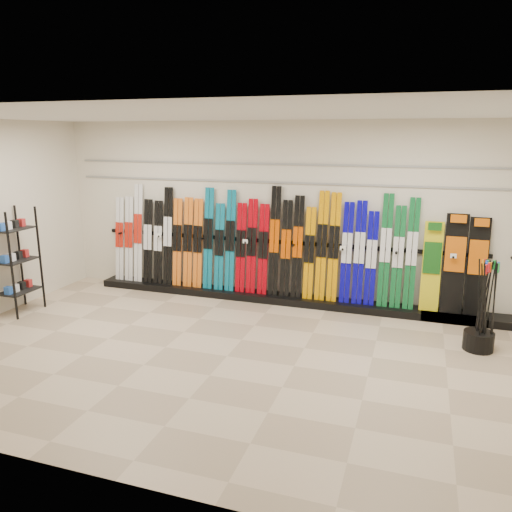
% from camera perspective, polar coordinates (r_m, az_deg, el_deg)
% --- Properties ---
extents(floor, '(8.00, 8.00, 0.00)m').
position_cam_1_polar(floor, '(6.55, -3.33, -11.36)').
color(floor, tan).
rests_on(floor, ground).
extents(back_wall, '(8.00, 0.00, 8.00)m').
position_cam_1_polar(back_wall, '(8.40, 2.83, 5.00)').
color(back_wall, beige).
rests_on(back_wall, floor).
extents(ceiling, '(8.00, 8.00, 0.00)m').
position_cam_1_polar(ceiling, '(5.93, -3.75, 15.89)').
color(ceiling, silver).
rests_on(ceiling, back_wall).
extents(ski_rack_base, '(8.00, 0.40, 0.12)m').
position_cam_1_polar(ski_rack_base, '(8.48, 3.79, -4.96)').
color(ski_rack_base, black).
rests_on(ski_rack_base, floor).
extents(skis, '(5.36, 0.24, 1.83)m').
position_cam_1_polar(skis, '(8.46, -0.30, 1.21)').
color(skis, silver).
rests_on(skis, ski_rack_base).
extents(snowboards, '(0.93, 0.23, 1.51)m').
position_cam_1_polar(snowboards, '(8.11, 21.77, -1.03)').
color(snowboards, gold).
rests_on(snowboards, ski_rack_base).
extents(accessory_rack, '(0.40, 0.60, 1.67)m').
position_cam_1_polar(accessory_rack, '(8.69, -25.74, -0.55)').
color(accessory_rack, black).
rests_on(accessory_rack, floor).
extents(pole_bin, '(0.39, 0.39, 0.25)m').
position_cam_1_polar(pole_bin, '(7.29, 24.07, -8.83)').
color(pole_bin, black).
rests_on(pole_bin, floor).
extents(ski_poles, '(0.26, 0.39, 1.18)m').
position_cam_1_polar(ski_poles, '(7.15, 24.70, -5.18)').
color(ski_poles, black).
rests_on(ski_poles, pole_bin).
extents(slatwall_rail_0, '(7.60, 0.02, 0.03)m').
position_cam_1_polar(slatwall_rail_0, '(8.32, 2.83, 8.39)').
color(slatwall_rail_0, gray).
rests_on(slatwall_rail_0, back_wall).
extents(slatwall_rail_1, '(7.60, 0.02, 0.03)m').
position_cam_1_polar(slatwall_rail_1, '(8.29, 2.86, 10.45)').
color(slatwall_rail_1, gray).
rests_on(slatwall_rail_1, back_wall).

